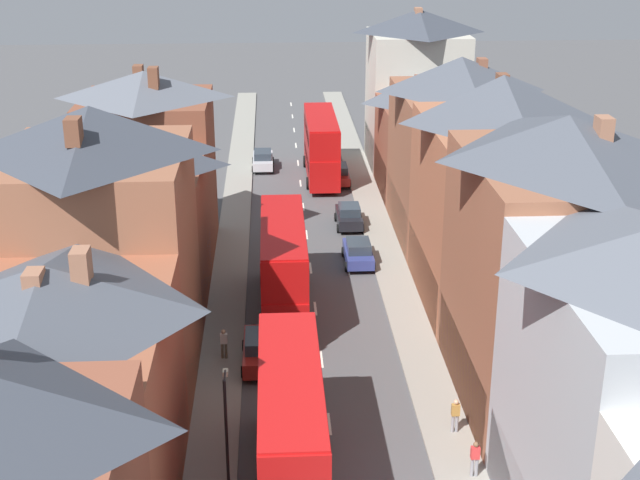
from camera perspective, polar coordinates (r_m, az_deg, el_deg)
pavement_left at (r=58.58m, az=-5.69°, el=-1.08°), size 2.20×104.00×0.14m
pavement_right at (r=58.98m, az=4.26°, el=-0.87°), size 2.20×104.00×0.14m
centre_line_dashes at (r=56.74m, az=-0.61°, el=-1.80°), size 0.14×97.80×0.01m
terrace_row_left at (r=37.31m, az=-15.10°, el=-5.84°), size 8.00×56.33×13.80m
terrace_row_right at (r=46.03m, az=12.77°, el=0.34°), size 8.00×76.31×13.68m
double_decker_bus_lead at (r=49.89m, az=-2.37°, el=-1.64°), size 2.74×10.80×5.30m
double_decker_bus_mid_street at (r=74.29m, az=0.07°, el=6.08°), size 2.74×10.80×5.30m
double_decker_bus_far_approaching at (r=35.36m, az=-1.89°, el=-11.95°), size 2.74×10.80×5.30m
car_near_silver at (r=73.53m, az=1.16°, el=4.28°), size 1.90×4.49×1.59m
car_parked_left_a at (r=57.19m, az=2.46°, el=-0.77°), size 1.90×4.14×1.58m
car_parked_right_a at (r=77.66m, az=-3.68°, el=5.17°), size 1.90×4.40×1.62m
car_mid_black at (r=63.56m, az=1.87°, el=1.56°), size 1.90×3.89×1.66m
car_parked_left_b at (r=45.19m, az=-3.84°, el=-6.98°), size 1.90×4.44×1.71m
pedestrian_mid_left at (r=37.40m, az=9.89°, el=-13.53°), size 0.36×0.22×1.61m
pedestrian_mid_right at (r=39.98m, az=8.66°, el=-10.95°), size 0.36×0.22×1.61m
pedestrian_far_left at (r=45.61m, az=-6.17°, el=-6.53°), size 0.36×0.22×1.61m
street_lamp at (r=34.61m, az=-6.00°, el=-12.04°), size 0.20×1.12×5.50m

